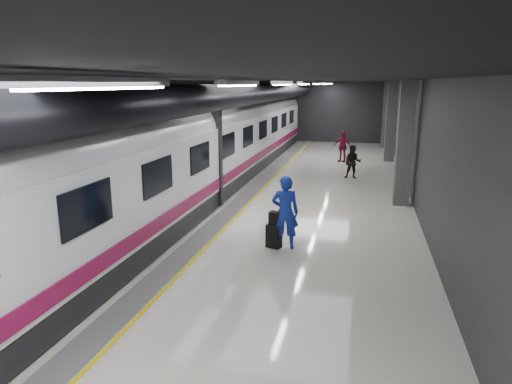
# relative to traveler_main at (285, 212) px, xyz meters

# --- Properties ---
(ground) EXTENTS (40.00, 40.00, 0.00)m
(ground) POSITION_rel_traveler_main_xyz_m (-1.16, 3.51, -1.01)
(ground) COLOR silver
(ground) RESTS_ON ground
(platform_hall) EXTENTS (10.02, 40.02, 4.51)m
(platform_hall) POSITION_rel_traveler_main_xyz_m (-1.44, 4.47, 2.53)
(platform_hall) COLOR black
(platform_hall) RESTS_ON ground
(train) EXTENTS (3.05, 38.00, 4.05)m
(train) POSITION_rel_traveler_main_xyz_m (-4.40, 3.51, 1.06)
(train) COLOR black
(train) RESTS_ON ground
(traveler_main) EXTENTS (0.79, 0.57, 2.01)m
(traveler_main) POSITION_rel_traveler_main_xyz_m (0.00, 0.00, 0.00)
(traveler_main) COLOR #1739AD
(traveler_main) RESTS_ON ground
(suitcase_main) EXTENTS (0.46, 0.37, 0.64)m
(suitcase_main) POSITION_rel_traveler_main_xyz_m (-0.29, -0.04, -0.68)
(suitcase_main) COLOR black
(suitcase_main) RESTS_ON ground
(shoulder_bag) EXTENTS (0.29, 0.17, 0.36)m
(shoulder_bag) POSITION_rel_traveler_main_xyz_m (-0.30, -0.05, -0.18)
(shoulder_bag) COLOR black
(shoulder_bag) RESTS_ON suitcase_main
(traveler_far_a) EXTENTS (0.77, 0.60, 1.58)m
(traveler_far_a) POSITION_rel_traveler_main_xyz_m (1.51, 9.92, -0.22)
(traveler_far_a) COLOR black
(traveler_far_a) RESTS_ON ground
(traveler_far_b) EXTENTS (1.12, 0.81, 1.77)m
(traveler_far_b) POSITION_rel_traveler_main_xyz_m (0.78, 14.59, -0.12)
(traveler_far_b) COLOR maroon
(traveler_far_b) RESTS_ON ground
(suitcase_far) EXTENTS (0.35, 0.27, 0.46)m
(suitcase_far) POSITION_rel_traveler_main_xyz_m (1.24, 13.62, -0.78)
(suitcase_far) COLOR black
(suitcase_far) RESTS_ON ground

